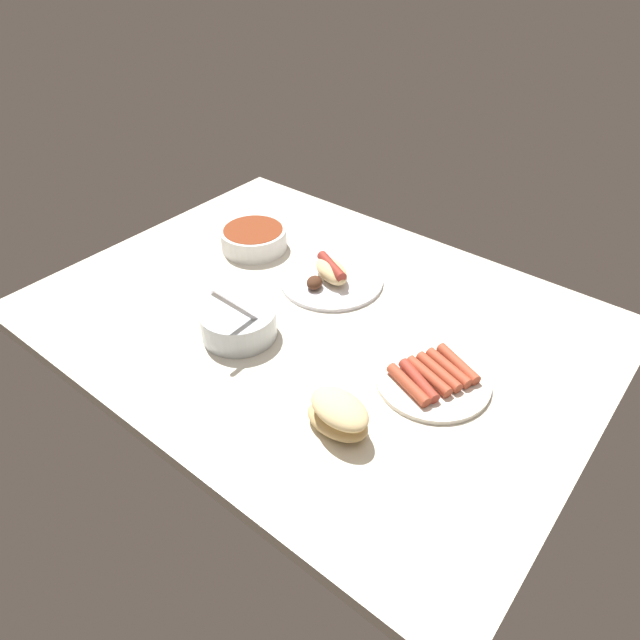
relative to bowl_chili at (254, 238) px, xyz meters
The scene contains 6 objects.
ground_plane 33.24cm from the bowl_chili, 21.88° to the right, with size 120.00×90.00×3.00cm, color silver.
bowl_chili is the anchor object (origin of this frame).
bowl_coleslaw 35.23cm from the bowl_chili, 50.90° to the right, with size 15.89×15.89×15.37cm.
plate_sausages 62.76cm from the bowl_chili, 13.26° to the right, with size 21.97×21.97×3.15cm.
bread_stack 64.48cm from the bowl_chili, 32.88° to the right, with size 13.07×9.50×7.20cm.
plate_hotdog_assembled 25.18cm from the bowl_chili, ahead, with size 24.47×24.47×5.61cm.
Camera 1 is at (62.97, -76.56, 76.40)cm, focal length 32.00 mm.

